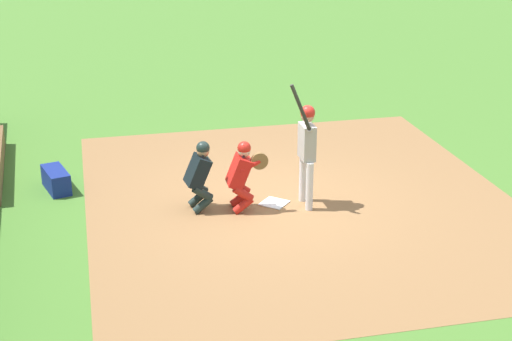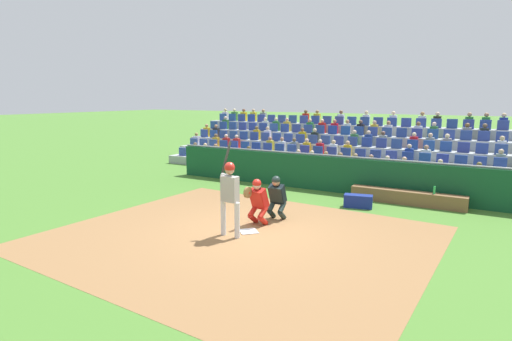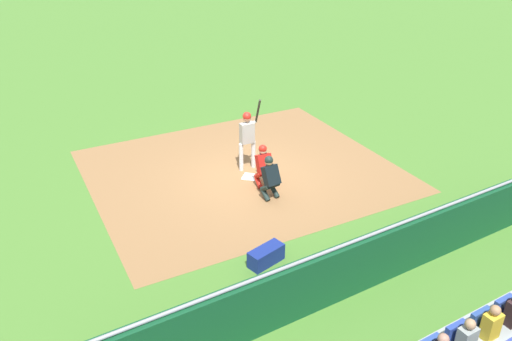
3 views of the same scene
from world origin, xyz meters
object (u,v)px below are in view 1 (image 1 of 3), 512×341
object	(u,v)px
home_plate_marker	(274,203)
catcher_crouching	(242,172)
equipment_duffel_bag	(56,180)
home_plate_umpire	(200,173)
batter_at_plate	(307,144)

from	to	relation	value
home_plate_marker	catcher_crouching	bearing A→B (deg)	-81.19
home_plate_marker	equipment_duffel_bag	xyz separation A→B (m)	(-1.74, -3.78, 0.19)
home_plate_umpire	equipment_duffel_bag	bearing A→B (deg)	-123.45
batter_at_plate	home_plate_umpire	size ratio (longest dim) A/B	1.81
batter_at_plate	catcher_crouching	distance (m)	1.24
catcher_crouching	home_plate_umpire	bearing A→B (deg)	-107.12
home_plate_marker	home_plate_umpire	size ratio (longest dim) A/B	0.34
home_plate_marker	batter_at_plate	distance (m)	1.29
batter_at_plate	home_plate_umpire	xyz separation A→B (m)	(-0.34, -1.85, -0.48)
home_plate_umpire	equipment_duffel_bag	world-z (taller)	home_plate_umpire
home_plate_marker	equipment_duffel_bag	world-z (taller)	equipment_duffel_bag
catcher_crouching	equipment_duffel_bag	xyz separation A→B (m)	(-1.83, -3.15, -0.52)
home_plate_umpire	equipment_duffel_bag	size ratio (longest dim) A/B	1.49
batter_at_plate	equipment_duffel_bag	xyz separation A→B (m)	(-1.96, -4.30, -0.98)
batter_at_plate	catcher_crouching	bearing A→B (deg)	-96.14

